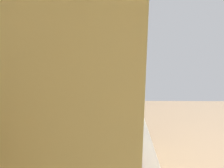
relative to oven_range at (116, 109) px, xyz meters
The scene contains 6 objects.
wall_back 1.76m from the oven_range, 165.35° to the left, with size 4.14×0.12×2.55m, color beige.
upper_cabinets 2.34m from the oven_range, behind, with size 1.93×0.36×0.62m.
oven_range is the anchor object (origin of this frame).
microwave 1.64m from the oven_range, behind, with size 0.50×0.39×0.29m.
bowl 0.95m from the oven_range, behind, with size 0.18×0.18×0.07m.
kettle 2.16m from the oven_range, behind, with size 0.17×0.13×0.19m.
Camera 1 is at (-1.76, 1.21, 1.78)m, focal length 33.43 mm.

